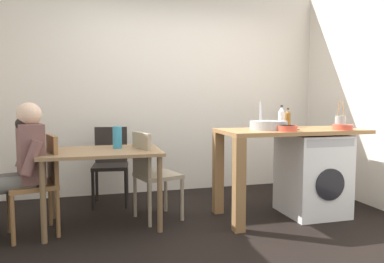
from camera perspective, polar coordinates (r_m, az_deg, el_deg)
ground_plane at (r=3.37m, az=2.46°, el=-16.20°), size 5.46×5.46×0.00m
wall_back at (r=4.84m, az=-3.81°, el=6.51°), size 4.60×0.10×2.70m
dining_table at (r=3.56m, az=-14.09°, el=-4.43°), size 1.10×0.76×0.74m
chair_person_seat at (r=3.54m, az=-22.98°, el=-6.95°), size 0.50×0.50×0.90m
chair_opposite at (r=3.66m, az=-6.49°, el=-6.24°), size 0.50×0.50×0.90m
chair_spare_by_wall at (r=4.35m, az=-12.83°, el=-4.54°), size 0.44×0.44×0.90m
seated_person at (r=3.50m, az=-25.69°, el=-4.48°), size 0.55×0.54×1.20m
kitchen_counter at (r=3.77m, az=12.73°, el=-2.10°), size 1.50×0.68×0.92m
washing_machine at (r=4.06m, az=18.62°, el=-6.47°), size 0.60×0.61×0.86m
sink_basin at (r=3.72m, az=12.09°, el=0.99°), size 0.38×0.38×0.09m
tap at (r=3.88m, az=10.90°, el=2.56°), size 0.02×0.02×0.28m
bottle_tall_green at (r=4.06m, az=14.08°, el=2.20°), size 0.07×0.07×0.25m
bottle_squat_brown at (r=4.14m, az=15.02°, el=2.01°), size 0.06×0.06×0.21m
mixing_bowl at (r=3.59m, az=14.89°, el=0.57°), size 0.20×0.20×0.05m
utensil_crock at (r=4.24m, az=22.56°, el=1.52°), size 0.11×0.11×0.30m
colander at (r=3.92m, az=22.87°, el=0.70°), size 0.20×0.20×0.06m
vase at (r=3.64m, az=-11.83°, el=-0.91°), size 0.09×0.09×0.22m
scissors at (r=3.74m, az=15.67°, el=0.30°), size 0.15×0.06×0.01m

